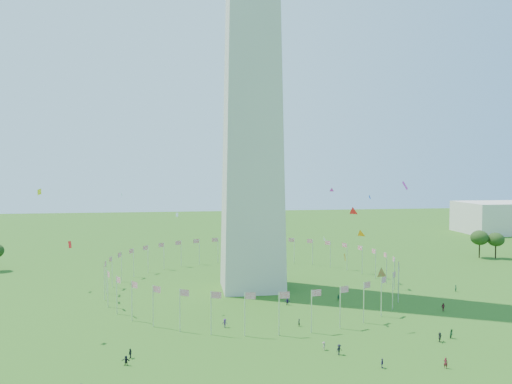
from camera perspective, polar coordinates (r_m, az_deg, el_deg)
The scene contains 5 objects.
ground at distance 96.64m, azimuth 3.83°, elevation -17.95°, with size 600.00×600.00×0.00m, color #224F12.
flag_ring at distance 142.76m, azimuth -0.45°, elevation -9.20°, with size 80.24×80.24×9.00m.
gov_building_east_a at distance 293.39m, azimuth 26.95°, elevation -2.60°, with size 50.00×30.00×16.00m, color beige.
crowd at distance 103.70m, azimuth 8.37°, elevation -15.97°, with size 101.96×64.54×1.94m.
kites_aloft at distance 117.37m, azimuth 7.57°, elevation -3.70°, with size 119.94×76.87×24.64m.
Camera 1 is at (-19.12, -88.29, 34.32)m, focal length 35.00 mm.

